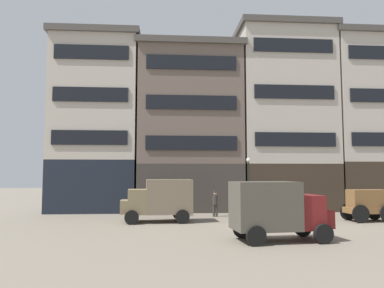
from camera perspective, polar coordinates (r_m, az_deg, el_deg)
ground_plane at (r=21.01m, az=13.04°, el=-12.71°), size 120.00×120.00×0.00m
building_far_left at (r=31.04m, az=-14.73°, el=3.38°), size 7.21×5.63×14.41m
building_center_left at (r=30.53m, az=-0.41°, el=2.69°), size 8.85×5.63×13.71m
building_center_right at (r=32.23m, az=14.27°, el=4.14°), size 8.18×5.63×15.60m
building_far_right at (r=35.30m, az=25.99°, el=3.27°), size 7.60×5.63×15.06m
cargo_wagon at (r=25.60m, az=25.91°, el=-8.32°), size 2.96×1.62×1.98m
delivery_truck_near at (r=16.86m, az=13.21°, el=-9.84°), size 4.49×2.48×2.62m
delivery_truck_far at (r=22.86m, az=-5.13°, el=-8.56°), size 4.45×2.38×2.62m
pedestrian_officer at (r=25.75m, az=3.65°, el=-9.12°), size 0.50×0.50×1.79m
streetlamp_curbside at (r=26.26m, az=8.87°, el=-5.30°), size 0.32×0.32×4.12m
fire_hydrant_curbside at (r=26.20m, az=-0.96°, el=-10.28°), size 0.24×0.24×0.83m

